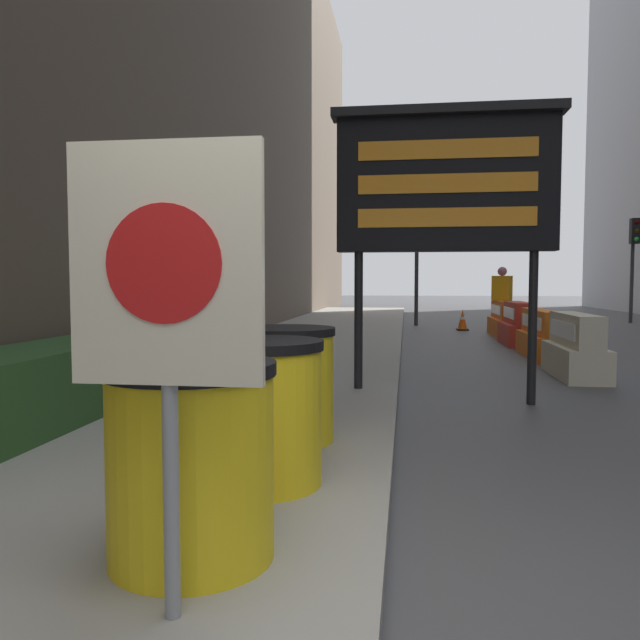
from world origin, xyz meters
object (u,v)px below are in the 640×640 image
at_px(barrel_drum_middle, 261,412).
at_px(jersey_barrier_cream, 575,349).
at_px(warning_sign, 166,292).
at_px(traffic_light_far_side, 634,247).
at_px(barrel_drum_foreground, 191,460).
at_px(jersey_barrier_orange_far, 502,320).
at_px(traffic_light_near_curb, 417,229).
at_px(traffic_cone_near, 463,320).
at_px(barrel_drum_back, 286,384).
at_px(message_board, 446,184).
at_px(pedestrian_worker, 502,295).
at_px(jersey_barrier_orange_near, 541,337).
at_px(jersey_barrier_red_striped, 518,326).

bearing_deg(barrel_drum_middle, jersey_barrier_cream, 59.81).
distance_m(warning_sign, traffic_light_far_side, 21.73).
bearing_deg(traffic_light_far_side, barrel_drum_foreground, -113.55).
height_order(jersey_barrier_orange_far, traffic_light_near_curb, traffic_light_near_curb).
bearing_deg(traffic_cone_near, barrel_drum_back, -100.75).
height_order(barrel_drum_back, message_board, message_board).
height_order(message_board, traffic_cone_near, message_board).
xyz_separation_m(jersey_barrier_orange_far, pedestrian_worker, (0.04, 0.39, 0.66)).
height_order(barrel_drum_middle, jersey_barrier_cream, barrel_drum_middle).
relative_size(message_board, jersey_barrier_orange_near, 1.59).
relative_size(jersey_barrier_orange_near, traffic_light_near_curb, 0.50).
relative_size(warning_sign, traffic_light_far_side, 0.50).
height_order(jersey_barrier_cream, jersey_barrier_orange_far, jersey_barrier_cream).
height_order(jersey_barrier_orange_near, jersey_barrier_orange_far, jersey_barrier_orange_far).
xyz_separation_m(barrel_drum_middle, jersey_barrier_red_striped, (3.34, 10.45, -0.17)).
relative_size(message_board, jersey_barrier_cream, 1.93).
xyz_separation_m(traffic_light_near_curb, traffic_light_far_side, (7.21, 2.27, -0.49)).
bearing_deg(message_board, barrel_drum_middle, -110.41).
bearing_deg(traffic_cone_near, jersey_barrier_orange_far, -63.72).
distance_m(barrel_drum_foreground, barrel_drum_back, 2.12).
relative_size(jersey_barrier_cream, jersey_barrier_orange_near, 0.82).
height_order(warning_sign, traffic_light_near_curb, traffic_light_near_curb).
xyz_separation_m(traffic_light_far_side, pedestrian_worker, (-5.04, -5.28, -1.49)).
xyz_separation_m(barrel_drum_foreground, barrel_drum_back, (0.03, 2.12, 0.00)).
bearing_deg(jersey_barrier_red_striped, message_board, -106.29).
bearing_deg(message_board, traffic_light_far_side, 64.50).
bearing_deg(jersey_barrier_orange_far, jersey_barrier_cream, -90.00).
height_order(barrel_drum_back, traffic_cone_near, barrel_drum_back).
bearing_deg(warning_sign, traffic_cone_near, 81.24).
relative_size(barrel_drum_foreground, barrel_drum_middle, 1.00).
bearing_deg(jersey_barrier_orange_near, barrel_drum_foreground, -110.43).
bearing_deg(message_board, jersey_barrier_orange_far, 77.64).
bearing_deg(jersey_barrier_red_striped, barrel_drum_foreground, -106.51).
bearing_deg(barrel_drum_back, barrel_drum_middle, -87.39).
relative_size(barrel_drum_back, message_board, 0.27).
relative_size(warning_sign, pedestrian_worker, 0.99).
height_order(jersey_barrier_cream, traffic_light_far_side, traffic_light_far_side).
height_order(warning_sign, jersey_barrier_cream, warning_sign).
relative_size(barrel_drum_middle, message_board, 0.27).
bearing_deg(message_board, traffic_light_near_curb, 90.50).
relative_size(jersey_barrier_orange_far, traffic_light_far_side, 0.56).
xyz_separation_m(message_board, traffic_light_far_side, (7.10, 14.89, 0.04)).
bearing_deg(message_board, barrel_drum_back, -118.85).
bearing_deg(jersey_barrier_red_striped, pedestrian_worker, 89.06).
relative_size(barrel_drum_back, warning_sign, 0.51).
height_order(barrel_drum_middle, jersey_barrier_orange_far, barrel_drum_middle).
distance_m(warning_sign, jersey_barrier_red_striped, 12.51).
distance_m(jersey_barrier_orange_near, traffic_light_near_curb, 8.75).
xyz_separation_m(barrel_drum_foreground, traffic_cone_near, (2.57, 15.52, -0.30)).
distance_m(barrel_drum_foreground, jersey_barrier_cream, 7.61).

